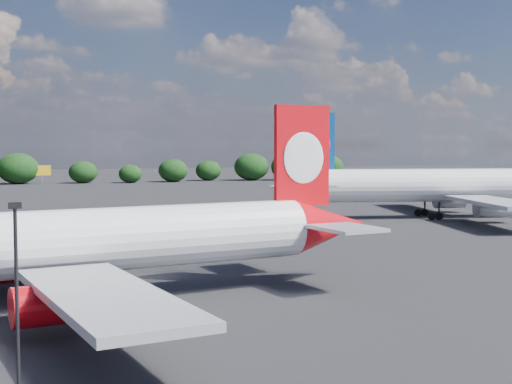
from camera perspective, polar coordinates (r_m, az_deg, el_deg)
name	(u,v)px	position (r m, az deg, el deg)	size (l,w,h in m)	color
ground	(15,233)	(99.36, -18.76, -3.11)	(500.00, 500.00, 0.00)	black
qantas_airliner	(102,242)	(53.16, -12.21, -3.92)	(45.61, 43.48, 14.88)	white
china_southern_airliner	(434,186)	(116.25, 14.05, 0.45)	(50.31, 48.15, 16.57)	white
apron_lamp_post	(17,294)	(32.48, -18.60, -7.73)	(0.55, 0.30, 9.16)	black
billboard_yellow	(42,171)	(221.29, -16.74, 1.63)	(5.00, 0.30, 5.50)	gold
horizon_treeline	(19,170)	(219.61, -18.45, 1.64)	(208.36, 16.89, 9.25)	black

